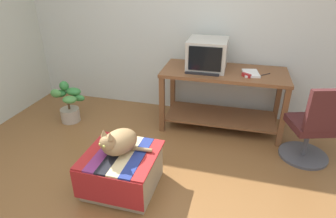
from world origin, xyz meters
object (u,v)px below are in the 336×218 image
(book, at_px, (251,73))
(office_chair, at_px, (313,129))
(tv_monitor, at_px, (207,54))
(stapler, at_px, (246,75))
(keyboard, at_px, (203,72))
(cat, at_px, (118,142))
(ottoman_with_blanket, at_px, (122,170))
(desk, at_px, (223,89))
(potted_plant, at_px, (69,104))

(book, height_order, office_chair, office_chair)
(tv_monitor, distance_m, office_chair, 1.44)
(book, height_order, stapler, stapler)
(keyboard, relative_size, book, 1.55)
(office_chair, bearing_deg, cat, 9.27)
(book, bearing_deg, ottoman_with_blanket, -139.00)
(desk, xyz_separation_m, keyboard, (-0.24, -0.16, 0.25))
(office_chair, bearing_deg, ottoman_with_blanket, 9.96)
(ottoman_with_blanket, relative_size, office_chair, 0.73)
(desk, relative_size, book, 5.85)
(keyboard, xyz_separation_m, cat, (-0.55, -1.24, -0.29))
(tv_monitor, distance_m, stapler, 0.54)
(keyboard, relative_size, ottoman_with_blanket, 0.61)
(book, relative_size, potted_plant, 0.47)
(keyboard, distance_m, potted_plant, 1.83)
(desk, relative_size, potted_plant, 2.77)
(cat, bearing_deg, ottoman_with_blanket, -17.60)
(potted_plant, bearing_deg, desk, 11.38)
(potted_plant, xyz_separation_m, stapler, (2.23, 0.25, 0.53))
(keyboard, bearing_deg, potted_plant, -172.77)
(book, bearing_deg, office_chair, -43.89)
(desk, bearing_deg, keyboard, -148.64)
(ottoman_with_blanket, bearing_deg, book, 51.84)
(book, bearing_deg, cat, -139.86)
(keyboard, height_order, potted_plant, keyboard)
(ottoman_with_blanket, relative_size, stapler, 5.93)
(desk, xyz_separation_m, cat, (-0.79, -1.40, -0.03))
(ottoman_with_blanket, height_order, office_chair, office_chair)
(office_chair, height_order, stapler, office_chair)
(ottoman_with_blanket, xyz_separation_m, potted_plant, (-1.20, 1.02, 0.06))
(cat, bearing_deg, keyboard, 88.00)
(tv_monitor, xyz_separation_m, office_chair, (1.22, -0.52, -0.56))
(office_chair, bearing_deg, desk, -44.03)
(desk, relative_size, stapler, 13.77)
(book, xyz_separation_m, office_chair, (0.68, -0.44, -0.40))
(ottoman_with_blanket, distance_m, cat, 0.31)
(stapler, bearing_deg, office_chair, -80.16)
(potted_plant, bearing_deg, ottoman_with_blanket, -40.22)
(desk, bearing_deg, potted_plant, -169.96)
(keyboard, xyz_separation_m, office_chair, (1.23, -0.33, -0.40))
(ottoman_with_blanket, bearing_deg, cat, 140.62)
(desk, relative_size, office_chair, 1.70)
(potted_plant, xyz_separation_m, office_chair, (2.97, -0.09, 0.13))
(cat, xyz_separation_m, stapler, (1.05, 1.25, 0.29))
(book, height_order, ottoman_with_blanket, book)
(tv_monitor, height_order, book, tv_monitor)
(tv_monitor, relative_size, stapler, 4.47)
(keyboard, distance_m, ottoman_with_blanket, 1.49)
(ottoman_with_blanket, xyz_separation_m, cat, (-0.02, 0.02, 0.30))
(keyboard, xyz_separation_m, book, (0.55, 0.11, 0.00))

